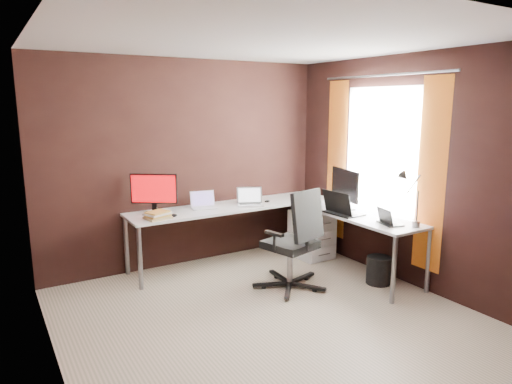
% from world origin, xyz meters
% --- Properties ---
extents(room, '(3.60, 3.60, 2.50)m').
position_xyz_m(room, '(0.34, 0.07, 1.28)').
color(room, '#C1A996').
rests_on(room, ground).
extents(desk, '(2.65, 2.25, 0.73)m').
position_xyz_m(desk, '(0.84, 1.04, 0.68)').
color(desk, white).
rests_on(desk, ground).
extents(drawer_pedestal, '(0.42, 0.50, 0.60)m').
position_xyz_m(drawer_pedestal, '(1.43, 1.15, 0.30)').
color(drawer_pedestal, white).
rests_on(drawer_pedestal, ground).
extents(monitor_left, '(0.46, 0.32, 0.46)m').
position_xyz_m(monitor_left, '(-0.51, 1.58, 0.99)').
color(monitor_left, black).
rests_on(monitor_left, desk).
extents(monitor_right, '(0.19, 0.58, 0.48)m').
position_xyz_m(monitor_right, '(1.52, 0.64, 1.00)').
color(monitor_right, black).
rests_on(monitor_right, desk).
extents(laptop_white, '(0.33, 0.27, 0.20)m').
position_xyz_m(laptop_white, '(0.09, 1.56, 0.77)').
color(laptop_white, white).
rests_on(laptop_white, desk).
extents(laptop_silver, '(0.38, 0.33, 0.21)m').
position_xyz_m(laptop_silver, '(0.66, 1.42, 0.78)').
color(laptop_silver, silver).
rests_on(laptop_silver, desk).
extents(laptop_black_big, '(0.32, 0.43, 0.28)m').
position_xyz_m(laptop_black_big, '(1.30, 0.46, 0.79)').
color(laptop_black_big, black).
rests_on(laptop_black_big, desk).
extents(laptop_black_small, '(0.24, 0.29, 0.18)m').
position_xyz_m(laptop_black_small, '(1.43, -0.13, 0.77)').
color(laptop_black_small, black).
rests_on(laptop_black_small, desk).
extents(book_stack, '(0.30, 0.27, 0.08)m').
position_xyz_m(book_stack, '(-0.56, 1.34, 0.77)').
color(book_stack, tan).
rests_on(book_stack, desk).
extents(mouse_left, '(0.11, 0.09, 0.04)m').
position_xyz_m(mouse_left, '(-0.39, 1.32, 0.75)').
color(mouse_left, black).
rests_on(mouse_left, desk).
extents(mouse_corner, '(0.09, 0.08, 0.03)m').
position_xyz_m(mouse_corner, '(0.92, 1.42, 0.74)').
color(mouse_corner, black).
rests_on(mouse_corner, desk).
extents(desk_lamp, '(0.19, 0.22, 0.58)m').
position_xyz_m(desk_lamp, '(1.53, -0.29, 1.09)').
color(desk_lamp, slate).
rests_on(desk_lamp, desk).
extents(office_chair, '(0.62, 0.64, 1.10)m').
position_xyz_m(office_chair, '(0.61, 0.43, 0.32)').
color(office_chair, black).
rests_on(office_chair, ground).
extents(wastebasket, '(0.29, 0.29, 0.31)m').
position_xyz_m(wastebasket, '(1.50, 0.03, 0.15)').
color(wastebasket, black).
rests_on(wastebasket, ground).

